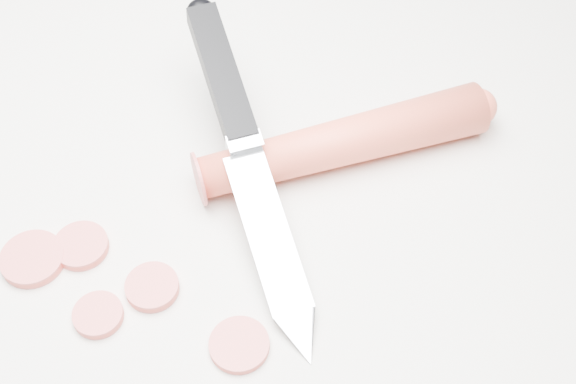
% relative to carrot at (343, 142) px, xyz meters
% --- Properties ---
extents(ground, '(2.40, 2.40, 0.00)m').
position_rel_carrot_xyz_m(ground, '(-0.07, -0.07, -0.02)').
color(ground, silver).
rests_on(ground, ground).
extents(carrot, '(0.17, 0.14, 0.03)m').
position_rel_carrot_xyz_m(carrot, '(0.00, 0.00, 0.00)').
color(carrot, '#E64731').
rests_on(carrot, ground).
extents(carrot_slice_0, '(0.03, 0.03, 0.01)m').
position_rel_carrot_xyz_m(carrot_slice_0, '(-0.08, -0.13, -0.01)').
color(carrot_slice_0, '#CD4B48').
rests_on(carrot_slice_0, ground).
extents(carrot_slice_1, '(0.04, 0.04, 0.01)m').
position_rel_carrot_xyz_m(carrot_slice_1, '(-0.15, -0.14, -0.01)').
color(carrot_slice_1, '#CD4B48').
rests_on(carrot_slice_1, ground).
extents(carrot_slice_2, '(0.03, 0.03, 0.01)m').
position_rel_carrot_xyz_m(carrot_slice_2, '(-0.01, -0.15, -0.01)').
color(carrot_slice_2, '#CD4B48').
rests_on(carrot_slice_2, ground).
extents(carrot_slice_3, '(0.03, 0.03, 0.01)m').
position_rel_carrot_xyz_m(carrot_slice_3, '(-0.13, -0.12, -0.01)').
color(carrot_slice_3, '#CD4B48').
rests_on(carrot_slice_3, ground).
extents(carrot_slice_4, '(0.03, 0.03, 0.01)m').
position_rel_carrot_xyz_m(carrot_slice_4, '(-0.10, -0.16, -0.01)').
color(carrot_slice_4, '#CD4B48').
rests_on(carrot_slice_4, ground).
extents(kitchen_knife, '(0.17, 0.21, 0.07)m').
position_rel_carrot_xyz_m(kitchen_knife, '(-0.04, -0.05, 0.02)').
color(kitchen_knife, '#B3B5BA').
rests_on(kitchen_knife, ground).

